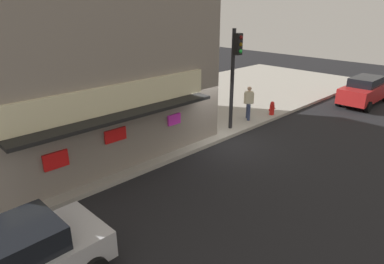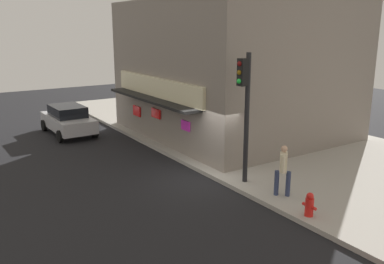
# 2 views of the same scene
# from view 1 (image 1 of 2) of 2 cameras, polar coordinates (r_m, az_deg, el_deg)

# --- Properties ---
(ground_plane) EXTENTS (55.59, 55.59, 0.00)m
(ground_plane) POSITION_cam_1_polar(r_m,az_deg,el_deg) (15.34, 4.24, -2.02)
(ground_plane) COLOR black
(sidewalk) EXTENTS (37.06, 10.64, 0.16)m
(sidewalk) POSITION_cam_1_polar(r_m,az_deg,el_deg) (19.01, -7.86, 2.68)
(sidewalk) COLOR #A39E93
(sidewalk) RESTS_ON ground_plane
(corner_building) EXTENTS (10.64, 10.16, 6.93)m
(corner_building) POSITION_cam_1_polar(r_m,az_deg,el_deg) (15.78, -22.19, 10.88)
(corner_building) COLOR gray
(corner_building) RESTS_ON sidewalk
(traffic_light) EXTENTS (0.32, 0.58, 4.75)m
(traffic_light) POSITION_cam_1_polar(r_m,az_deg,el_deg) (16.05, 7.20, 10.91)
(traffic_light) COLOR black
(traffic_light) RESTS_ON sidewalk
(fire_hydrant) EXTENTS (0.50, 0.26, 0.75)m
(fire_hydrant) POSITION_cam_1_polar(r_m,az_deg,el_deg) (19.24, 13.34, 3.91)
(fire_hydrant) COLOR red
(fire_hydrant) RESTS_ON sidewalk
(trash_can) EXTENTS (0.56, 0.56, 0.93)m
(trash_can) POSITION_cam_1_polar(r_m,az_deg,el_deg) (16.23, -2.16, 1.71)
(trash_can) COLOR #2D2D2D
(trash_can) RESTS_ON sidewalk
(pedestrian) EXTENTS (0.50, 0.50, 1.77)m
(pedestrian) POSITION_cam_1_polar(r_m,az_deg,el_deg) (18.03, 9.55, 5.07)
(pedestrian) COLOR navy
(pedestrian) RESTS_ON sidewalk
(parked_car_red) EXTENTS (4.53, 1.97, 1.71)m
(parked_car_red) POSITION_cam_1_polar(r_m,az_deg,el_deg) (23.82, 27.12, 6.29)
(parked_car_red) COLOR #AD1E1E
(parked_car_red) RESTS_ON ground_plane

